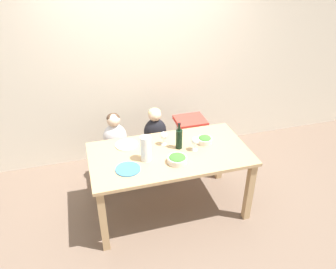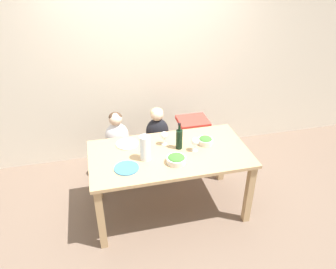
# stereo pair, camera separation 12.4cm
# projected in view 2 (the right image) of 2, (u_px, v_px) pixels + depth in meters

# --- Properties ---
(ground_plane) EXTENTS (14.00, 14.00, 0.00)m
(ground_plane) POSITION_uv_depth(u_px,v_px,m) (169.00, 208.00, 3.74)
(ground_plane) COLOR #705B4C
(wall_back) EXTENTS (10.00, 0.06, 2.70)m
(wall_back) POSITION_uv_depth(u_px,v_px,m) (145.00, 59.00, 4.14)
(wall_back) COLOR beige
(wall_back) RESTS_ON ground_plane
(dining_table) EXTENTS (1.64, 0.87, 0.75)m
(dining_table) POSITION_uv_depth(u_px,v_px,m) (169.00, 161.00, 3.41)
(dining_table) COLOR tan
(dining_table) RESTS_ON ground_plane
(chair_far_left) EXTENTS (0.43, 0.39, 0.47)m
(chair_far_left) POSITION_uv_depth(u_px,v_px,m) (119.00, 153.00, 4.00)
(chair_far_left) COLOR silver
(chair_far_left) RESTS_ON ground_plane
(chair_far_center) EXTENTS (0.43, 0.39, 0.47)m
(chair_far_center) POSITION_uv_depth(u_px,v_px,m) (158.00, 148.00, 4.10)
(chair_far_center) COLOR silver
(chair_far_center) RESTS_ON ground_plane
(chair_right_highchair) EXTENTS (0.37, 0.33, 0.74)m
(chair_right_highchair) POSITION_uv_depth(u_px,v_px,m) (192.00, 131.00, 4.10)
(chair_right_highchair) COLOR silver
(chair_right_highchair) RESTS_ON ground_plane
(person_child_left) EXTENTS (0.28, 0.20, 0.47)m
(person_child_left) POSITION_uv_depth(u_px,v_px,m) (117.00, 131.00, 3.85)
(person_child_left) COLOR silver
(person_child_left) RESTS_ON chair_far_left
(person_child_center) EXTENTS (0.28, 0.20, 0.47)m
(person_child_center) POSITION_uv_depth(u_px,v_px,m) (157.00, 127.00, 3.95)
(person_child_center) COLOR black
(person_child_center) RESTS_ON chair_far_center
(wine_bottle) EXTENTS (0.07, 0.07, 0.30)m
(wine_bottle) POSITION_uv_depth(u_px,v_px,m) (179.00, 139.00, 3.38)
(wine_bottle) COLOR black
(wine_bottle) RESTS_ON dining_table
(paper_towel_roll) EXTENTS (0.11, 0.11, 0.26)m
(paper_towel_roll) POSITION_uv_depth(u_px,v_px,m) (145.00, 148.00, 3.20)
(paper_towel_roll) COLOR white
(paper_towel_roll) RESTS_ON dining_table
(wine_glass_near) EXTENTS (0.08, 0.08, 0.15)m
(wine_glass_near) POSITION_uv_depth(u_px,v_px,m) (195.00, 142.00, 3.34)
(wine_glass_near) COLOR white
(wine_glass_near) RESTS_ON dining_table
(wine_glass_far) EXTENTS (0.08, 0.08, 0.15)m
(wine_glass_far) POSITION_uv_depth(u_px,v_px,m) (164.00, 136.00, 3.45)
(wine_glass_far) COLOR white
(wine_glass_far) RESTS_ON dining_table
(salad_bowl_large) EXTENTS (0.20, 0.20, 0.08)m
(salad_bowl_large) POSITION_uv_depth(u_px,v_px,m) (176.00, 159.00, 3.19)
(salad_bowl_large) COLOR silver
(salad_bowl_large) RESTS_ON dining_table
(salad_bowl_small) EXTENTS (0.16, 0.16, 0.08)m
(salad_bowl_small) POSITION_uv_depth(u_px,v_px,m) (205.00, 141.00, 3.49)
(salad_bowl_small) COLOR silver
(salad_bowl_small) RESTS_ON dining_table
(dinner_plate_front_left) EXTENTS (0.24, 0.24, 0.01)m
(dinner_plate_front_left) POSITION_uv_depth(u_px,v_px,m) (127.00, 168.00, 3.12)
(dinner_plate_front_left) COLOR teal
(dinner_plate_front_left) RESTS_ON dining_table
(dinner_plate_back_left) EXTENTS (0.24, 0.24, 0.01)m
(dinner_plate_back_left) POSITION_uv_depth(u_px,v_px,m) (127.00, 144.00, 3.50)
(dinner_plate_back_left) COLOR silver
(dinner_plate_back_left) RESTS_ON dining_table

